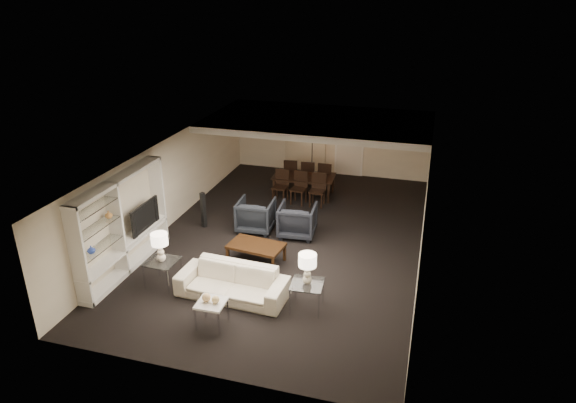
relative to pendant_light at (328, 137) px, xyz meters
The scene contains 35 objects.
floor 4.00m from the pendant_light, 94.90° to the right, with size 11.00×11.00×0.00m, color black.
ceiling 3.56m from the pendant_light, 94.90° to the right, with size 7.00×11.00×0.02m, color silver.
wall_back 2.13m from the pendant_light, 98.53° to the left, with size 7.00×0.02×2.50m, color beige.
wall_front 9.03m from the pendant_light, 91.91° to the right, with size 7.00×0.02×2.50m, color beige.
wall_left 5.21m from the pendant_light, 137.35° to the right, with size 0.02×11.00×2.50m, color beige.
wall_right 4.79m from the pendant_light, 47.56° to the right, with size 0.02×11.00×2.50m, color beige.
ceiling_soffit 0.57m from the pendant_light, behind, with size 7.00×4.00×0.20m, color silver.
curtains 2.38m from the pendant_light, 122.01° to the left, with size 1.50×0.12×2.40m, color beige.
door 2.19m from the pendant_light, 78.52° to the left, with size 0.90×0.05×2.10m, color silver.
painting 2.69m from the pendant_light, 47.44° to the left, with size 0.95×0.04×0.65m, color #142D38.
media_unit 7.13m from the pendant_light, 120.62° to the right, with size 0.38×3.40×2.35m, color white, non-canonical shape.
pendant_light is the anchor object (origin of this frame).
sofa 6.75m from the pendant_light, 96.23° to the right, with size 2.44×0.95×0.71m, color beige.
coffee_table 5.25m from the pendant_light, 98.22° to the right, with size 1.34×0.78×0.48m, color black, non-canonical shape.
armchair_left 3.78m from the pendant_light, 112.13° to the right, with size 0.97×1.00×0.91m, color black.
armchair_right 3.55m from the pendant_light, 91.99° to the right, with size 0.97×1.00×0.91m, color black.
side_table_left 7.14m from the pendant_light, 110.28° to the right, with size 0.67×0.67×0.63m, color white, non-canonical shape.
side_table_right 6.79m from the pendant_light, 81.39° to the right, with size 0.67×0.67×0.63m, color white, non-canonical shape.
table_lamp_left 7.02m from the pendant_light, 110.28° to the right, with size 0.38×0.38×0.69m, color white, non-canonical shape.
table_lamp_right 6.67m from the pendant_light, 81.39° to the right, with size 0.38×0.38×0.69m, color beige, non-canonical shape.
marble_table 7.83m from the pendant_light, 95.33° to the right, with size 0.56×0.56×0.56m, color white, non-canonical shape.
gold_gourd_a 7.77m from the pendant_light, 96.08° to the right, with size 0.18×0.18×0.18m, color #F1C27F.
gold_gourd_b 7.76m from the pendant_light, 94.59° to the right, with size 0.16×0.16×0.16m, color #EFCB7E.
television 6.50m from the pendant_light, 123.72° to the right, with size 0.16×1.18×0.68m, color black.
vase_blue 8.20m from the pendant_light, 116.26° to the right, with size 0.18×0.18×0.18m, color #2944B4.
vase_amber 7.49m from the pendant_light, 118.82° to the right, with size 0.17×0.17×0.18m, color #D59247.
floor_speaker 4.66m from the pendant_light, 129.18° to the right, with size 0.11×0.11×1.04m, color black.
dining_table 1.76m from the pendant_light, 145.85° to the right, with size 1.96×1.09×0.69m, color black.
chair_nl 2.18m from the pendant_light, 138.89° to the right, with size 0.47×0.47×1.02m, color black, non-canonical shape.
chair_nm 1.90m from the pendant_light, 120.81° to the right, with size 0.47×0.47×1.02m, color black, non-canonical shape.
chair_nr 1.78m from the pendant_light, 92.67° to the right, with size 0.47×0.47×1.02m, color black, non-canonical shape.
chair_fl 1.89m from the pendant_light, behind, with size 0.47×0.47×1.02m, color black, non-canonical shape.
chair_fm 1.57m from the pendant_light, 162.24° to the left, with size 0.47×0.47×1.02m, color black, non-canonical shape.
chair_fr 1.42m from the pendant_light, 103.70° to the left, with size 0.47×0.47×1.02m, color black, non-canonical shape.
floor_lamp 2.12m from the pendant_light, 118.76° to the left, with size 0.23×0.23×1.60m, color black, non-canonical shape.
Camera 1 is at (3.45, -11.99, 6.44)m, focal length 32.00 mm.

